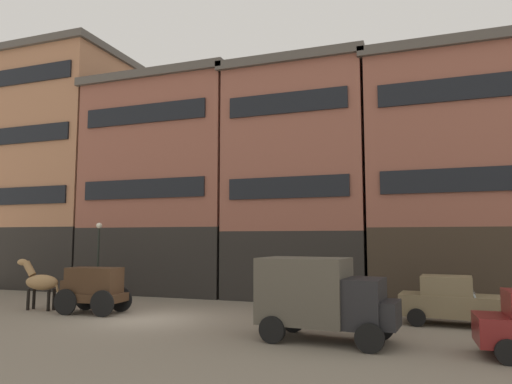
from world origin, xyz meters
TOP-DOWN VIEW (x-y plane):
  - ground_plane at (0.00, 0.00)m, footprint 120.00×120.00m
  - building_far_left at (-13.02, 9.57)m, footprint 7.86×7.18m
  - building_center_left at (-4.49, 9.57)m, footprint 9.91×7.18m
  - building_center_right at (4.15, 9.57)m, footprint 8.06×7.18m
  - building_far_right at (12.39, 9.57)m, footprint 9.12×7.18m
  - cargo_wagon at (-3.07, 0.45)m, footprint 3.00×1.70m
  - draft_horse at (-6.02, 0.45)m, footprint 2.35×0.72m
  - delivery_truck_near at (7.46, -1.57)m, footprint 4.48×2.44m
  - sedan_light at (11.50, 2.75)m, footprint 3.82×2.10m
  - pedestrian_officer at (5.17, 4.74)m, footprint 0.43×0.43m
  - streetlamp_curbside at (-6.31, 4.83)m, footprint 0.32×0.32m
  - fire_hydrant_curbside at (-5.16, 5.11)m, footprint 0.24×0.24m

SIDE VIEW (x-z plane):
  - ground_plane at x=0.00m, z-range 0.00..0.00m
  - fire_hydrant_curbside at x=-5.16m, z-range 0.01..0.84m
  - sedan_light at x=11.50m, z-range 0.00..1.83m
  - pedestrian_officer at x=5.17m, z-range 0.08..1.88m
  - cargo_wagon at x=-3.07m, z-range 0.16..2.14m
  - draft_horse at x=-6.02m, z-range 0.12..2.42m
  - delivery_truck_near at x=7.46m, z-range 0.11..2.73m
  - streetlamp_curbside at x=-6.31m, z-range 0.61..4.73m
  - building_far_right at x=12.39m, z-range 0.04..12.79m
  - building_center_right at x=4.15m, z-range 0.04..13.05m
  - building_center_left at x=-4.49m, z-range 0.04..13.24m
  - building_far_left at x=-13.02m, z-range 0.04..16.47m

